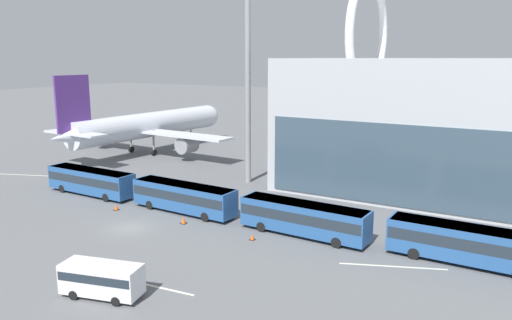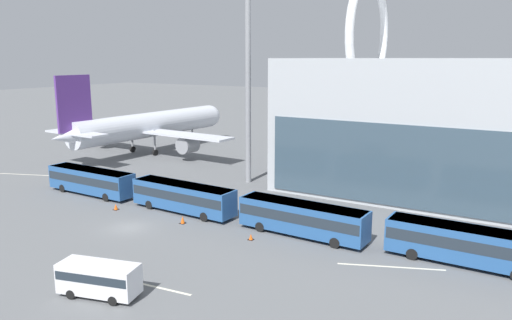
{
  "view_description": "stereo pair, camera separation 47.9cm",
  "coord_description": "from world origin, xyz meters",
  "px_view_note": "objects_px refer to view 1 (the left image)",
  "views": [
    {
      "loc": [
        35.68,
        -35.21,
        17.07
      ],
      "look_at": [
        3.54,
        19.45,
        4.0
      ],
      "focal_mm": 35.0,
      "sensor_mm": 36.0,
      "label": 1
    },
    {
      "loc": [
        36.09,
        -34.97,
        17.07
      ],
      "look_at": [
        3.54,
        19.45,
        4.0
      ],
      "focal_mm": 35.0,
      "sensor_mm": 36.0,
      "label": 2
    }
  ],
  "objects_px": {
    "shuttle_bus_0": "(91,180)",
    "traffic_cone_1": "(184,220)",
    "shuttle_bus_2": "(304,217)",
    "shuttle_bus_3": "(468,242)",
    "floodlight_mast": "(248,54)",
    "service_van_foreground": "(102,278)",
    "airliner_at_gate_near": "(144,126)",
    "shuttle_bus_1": "(184,196)",
    "airliner_at_gate_far": "(480,147)",
    "traffic_cone_0": "(116,207)",
    "traffic_cone_2": "(252,237)"
  },
  "relations": [
    {
      "from": "shuttle_bus_0",
      "to": "traffic_cone_1",
      "type": "xyz_separation_m",
      "value": [
        17.18,
        -3.0,
        -1.52
      ]
    },
    {
      "from": "shuttle_bus_2",
      "to": "shuttle_bus_3",
      "type": "height_order",
      "value": "same"
    },
    {
      "from": "traffic_cone_1",
      "to": "floodlight_mast",
      "type": "bearing_deg",
      "value": 100.45
    },
    {
      "from": "service_van_foreground",
      "to": "traffic_cone_1",
      "type": "distance_m",
      "value": 16.66
    },
    {
      "from": "airliner_at_gate_near",
      "to": "shuttle_bus_2",
      "type": "distance_m",
      "value": 49.22
    },
    {
      "from": "shuttle_bus_0",
      "to": "shuttle_bus_2",
      "type": "distance_m",
      "value": 29.51
    },
    {
      "from": "shuttle_bus_3",
      "to": "shuttle_bus_0",
      "type": "bearing_deg",
      "value": -178.07
    },
    {
      "from": "airliner_at_gate_near",
      "to": "shuttle_bus_0",
      "type": "distance_m",
      "value": 27.76
    },
    {
      "from": "shuttle_bus_1",
      "to": "floodlight_mast",
      "type": "bearing_deg",
      "value": 96.09
    },
    {
      "from": "airliner_at_gate_far",
      "to": "shuttle_bus_2",
      "type": "height_order",
      "value": "airliner_at_gate_far"
    },
    {
      "from": "traffic_cone_0",
      "to": "traffic_cone_1",
      "type": "height_order",
      "value": "traffic_cone_1"
    },
    {
      "from": "airliner_at_gate_near",
      "to": "shuttle_bus_0",
      "type": "relative_size",
      "value": 3.01
    },
    {
      "from": "service_van_foreground",
      "to": "traffic_cone_0",
      "type": "distance_m",
      "value": 21.5
    },
    {
      "from": "airliner_at_gate_near",
      "to": "shuttle_bus_3",
      "type": "bearing_deg",
      "value": -108.75
    },
    {
      "from": "traffic_cone_0",
      "to": "shuttle_bus_0",
      "type": "bearing_deg",
      "value": 157.26
    },
    {
      "from": "traffic_cone_2",
      "to": "shuttle_bus_0",
      "type": "bearing_deg",
      "value": 172.46
    },
    {
      "from": "shuttle_bus_2",
      "to": "service_van_foreground",
      "type": "height_order",
      "value": "shuttle_bus_2"
    },
    {
      "from": "shuttle_bus_1",
      "to": "shuttle_bus_2",
      "type": "distance_m",
      "value": 14.76
    },
    {
      "from": "airliner_at_gate_near",
      "to": "airliner_at_gate_far",
      "type": "height_order",
      "value": "airliner_at_gate_far"
    },
    {
      "from": "airliner_at_gate_near",
      "to": "shuttle_bus_1",
      "type": "distance_m",
      "value": 37.09
    },
    {
      "from": "airliner_at_gate_near",
      "to": "traffic_cone_1",
      "type": "bearing_deg",
      "value": -128.39
    },
    {
      "from": "airliner_at_gate_far",
      "to": "shuttle_bus_1",
      "type": "distance_m",
      "value": 42.03
    },
    {
      "from": "airliner_at_gate_near",
      "to": "traffic_cone_0",
      "type": "bearing_deg",
      "value": -139.28
    },
    {
      "from": "airliner_at_gate_far",
      "to": "shuttle_bus_0",
      "type": "relative_size",
      "value": 2.83
    },
    {
      "from": "traffic_cone_0",
      "to": "traffic_cone_2",
      "type": "distance_m",
      "value": 18.23
    },
    {
      "from": "airliner_at_gate_far",
      "to": "shuttle_bus_1",
      "type": "height_order",
      "value": "airliner_at_gate_far"
    },
    {
      "from": "shuttle_bus_1",
      "to": "airliner_at_gate_far",
      "type": "bearing_deg",
      "value": 53.06
    },
    {
      "from": "airliner_at_gate_near",
      "to": "service_van_foreground",
      "type": "distance_m",
      "value": 55.94
    },
    {
      "from": "shuttle_bus_1",
      "to": "traffic_cone_0",
      "type": "height_order",
      "value": "shuttle_bus_1"
    },
    {
      "from": "shuttle_bus_0",
      "to": "traffic_cone_0",
      "type": "bearing_deg",
      "value": -21.81
    },
    {
      "from": "shuttle_bus_2",
      "to": "traffic_cone_1",
      "type": "xyz_separation_m",
      "value": [
        -12.33,
        -3.13,
        -1.52
      ]
    },
    {
      "from": "floodlight_mast",
      "to": "airliner_at_gate_far",
      "type": "bearing_deg",
      "value": 31.53
    },
    {
      "from": "shuttle_bus_3",
      "to": "traffic_cone_0",
      "type": "bearing_deg",
      "value": -172.89
    },
    {
      "from": "airliner_at_gate_near",
      "to": "floodlight_mast",
      "type": "distance_m",
      "value": 31.02
    },
    {
      "from": "shuttle_bus_3",
      "to": "traffic_cone_2",
      "type": "xyz_separation_m",
      "value": [
        -18.44,
        -4.28,
        -1.62
      ]
    },
    {
      "from": "shuttle_bus_3",
      "to": "traffic_cone_0",
      "type": "height_order",
      "value": "shuttle_bus_3"
    },
    {
      "from": "traffic_cone_1",
      "to": "airliner_at_gate_far",
      "type": "bearing_deg",
      "value": 55.86
    },
    {
      "from": "shuttle_bus_3",
      "to": "service_van_foreground",
      "type": "bearing_deg",
      "value": -137.31
    },
    {
      "from": "airliner_at_gate_far",
      "to": "shuttle_bus_2",
      "type": "xyz_separation_m",
      "value": [
        -11.79,
        -32.45,
        -2.95
      ]
    },
    {
      "from": "airliner_at_gate_near",
      "to": "floodlight_mast",
      "type": "relative_size",
      "value": 1.3
    },
    {
      "from": "traffic_cone_2",
      "to": "traffic_cone_1",
      "type": "bearing_deg",
      "value": 177.22
    },
    {
      "from": "airliner_at_gate_far",
      "to": "traffic_cone_0",
      "type": "bearing_deg",
      "value": 140.1
    },
    {
      "from": "shuttle_bus_2",
      "to": "service_van_foreground",
      "type": "bearing_deg",
      "value": -108.79
    },
    {
      "from": "floodlight_mast",
      "to": "shuttle_bus_0",
      "type": "bearing_deg",
      "value": -131.25
    },
    {
      "from": "service_van_foreground",
      "to": "traffic_cone_0",
      "type": "bearing_deg",
      "value": -61.32
    },
    {
      "from": "airliner_at_gate_near",
      "to": "service_van_foreground",
      "type": "xyz_separation_m",
      "value": [
        35.67,
        -42.95,
        -3.58
      ]
    },
    {
      "from": "shuttle_bus_1",
      "to": "shuttle_bus_3",
      "type": "distance_m",
      "value": 29.52
    },
    {
      "from": "shuttle_bus_2",
      "to": "airliner_at_gate_near",
      "type": "bearing_deg",
      "value": 152.75
    },
    {
      "from": "shuttle_bus_2",
      "to": "traffic_cone_2",
      "type": "distance_m",
      "value": 5.37
    },
    {
      "from": "service_van_foreground",
      "to": "traffic_cone_0",
      "type": "height_order",
      "value": "service_van_foreground"
    }
  ]
}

